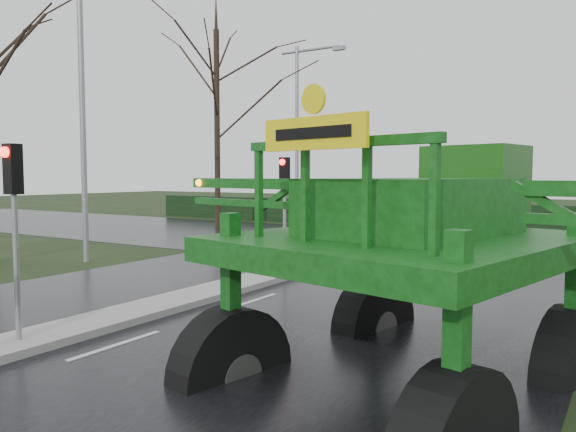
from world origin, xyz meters
The scene contains 12 objects.
ground centered at (0.00, 0.00, 0.00)m, with size 140.00×140.00×0.00m, color black.
road_main centered at (0.00, 10.00, 0.00)m, with size 14.00×80.00×0.02m, color black.
road_cross centered at (0.00, 16.00, 0.01)m, with size 80.00×12.00×0.02m, color black.
median_island centered at (-1.30, 3.00, 0.09)m, with size 1.20×10.00×0.16m, color gray.
hedge_row centered at (0.00, 24.00, 0.75)m, with size 44.00×0.90×1.50m, color black.
traffic_signal_near centered at (-1.30, -1.01, 2.59)m, with size 0.26×0.33×3.52m.
traffic_signal_mid centered at (-1.30, 7.49, 2.59)m, with size 0.26×0.33×3.52m.
street_light_left_near centered at (-8.19, 6.00, 5.99)m, with size 3.85×0.30×10.00m.
street_light_left_far centered at (-8.19, 20.00, 5.99)m, with size 3.85×0.30×10.00m.
tree_left_far centered at (-12.50, 18.00, 7.15)m, with size 7.70×7.70×13.26m.
crop_sprayer centered at (2.60, 0.23, 2.42)m, with size 8.98×6.45×5.11m.
white_sedan centered at (0.57, 16.79, 0.00)m, with size 1.73×4.97×1.64m, color white.
Camera 1 is at (7.69, -6.54, 3.00)m, focal length 35.00 mm.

